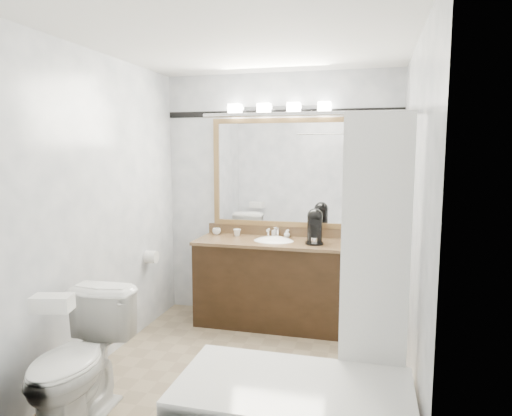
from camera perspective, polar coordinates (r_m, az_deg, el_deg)
The scene contains 15 objects.
room at distance 3.44m, azimuth -1.32°, elevation -0.83°, with size 2.42×2.62×2.52m.
vanity at distance 4.58m, azimuth 2.20°, elevation -9.09°, with size 1.53×0.58×0.97m.
mirror at distance 4.66m, azimuth 2.95°, elevation 4.41°, with size 1.40×0.04×1.10m.
vanity_light_bar at distance 4.61m, azimuth 2.87°, elevation 12.25°, with size 1.02×0.14×0.12m.
accent_stripe at distance 4.68m, azimuth 3.03°, elevation 11.78°, with size 2.40×0.01×0.06m, color black.
bathtub at distance 2.82m, azimuth 5.22°, elevation -23.91°, with size 1.30×0.75×1.96m.
tp_roll at distance 4.57m, azimuth -12.95°, elevation -5.98°, with size 0.12×0.12×0.11m, color white.
toilet at distance 3.23m, azimuth -21.38°, elevation -17.51°, with size 0.46×0.80×0.82m, color white.
tissue_box at distance 2.92m, azimuth -24.13°, elevation -10.81°, with size 0.22×0.12×0.09m, color white.
coffee_maker at distance 4.37m, azimuth 7.36°, elevation -2.17°, with size 0.17×0.22×0.33m.
cup_left at distance 4.81m, azimuth -4.95°, elevation -2.92°, with size 0.09×0.09×0.07m, color white.
cup_right at distance 4.71m, azimuth -2.38°, elevation -3.09°, with size 0.08×0.08×0.07m, color white.
soap_bottle_a at distance 4.68m, azimuth 2.34°, elevation -2.99°, with size 0.04×0.04×0.10m, color white.
soap_bottle_b at distance 4.63m, azimuth 3.88°, elevation -3.23°, with size 0.06×0.06×0.08m, color white.
soap_bar at distance 4.59m, azimuth 2.68°, elevation -3.68°, with size 0.07×0.04×0.02m, color beige.
Camera 1 is at (0.92, -3.28, 1.74)m, focal length 32.00 mm.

